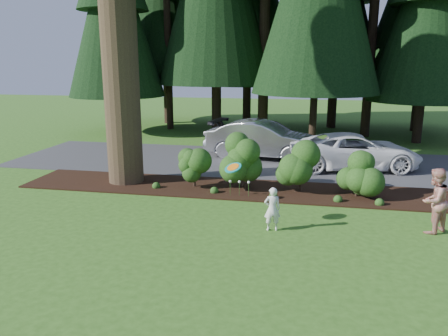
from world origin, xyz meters
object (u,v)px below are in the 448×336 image
car_dark_suv (267,137)px  adult (434,201)px  child (272,209)px  car_silver_wagon (262,140)px  car_white_suv (355,151)px  frisbee (233,168)px

car_dark_suv → adult: adult is taller
child → adult: size_ratio=0.69×
child → adult: 4.09m
car_silver_wagon → car_white_suv: bearing=-98.8°
child → frisbee: 1.47m
child → car_silver_wagon: bearing=-96.2°
child → frisbee: bearing=-17.3°
car_silver_wagon → car_dark_suv: size_ratio=0.94×
car_white_suv → child: (-2.69, -7.24, -0.16)m
child → adult: bearing=175.1°
car_white_suv → frisbee: size_ratio=10.70×
car_silver_wagon → adult: (5.22, -7.86, -0.01)m
adult → frisbee: frisbee is taller
car_silver_wagon → adult: adult is taller
car_silver_wagon → adult: bearing=-137.2°
car_silver_wagon → adult: size_ratio=2.98×
car_white_suv → frisbee: frisbee is taller
child → adult: adult is taller
car_silver_wagon → child: 8.60m
car_silver_wagon → child: (1.19, -8.51, -0.28)m
car_silver_wagon → frisbee: frisbee is taller
car_white_suv → child: bearing=150.0°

